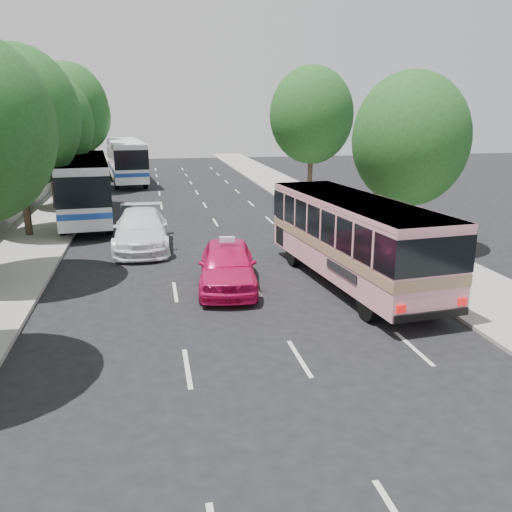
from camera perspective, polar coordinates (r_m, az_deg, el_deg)
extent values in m
plane|color=black|center=(15.92, -0.87, -7.95)|extent=(120.00, 120.00, 0.00)
cube|color=#9E998E|center=(35.46, -20.58, 4.13)|extent=(4.00, 90.00, 0.15)
cube|color=#9E998E|center=(36.68, 6.68, 5.30)|extent=(4.00, 90.00, 0.12)
cube|color=#9E998E|center=(35.67, -23.56, 5.24)|extent=(0.30, 90.00, 1.50)
cylinder|color=#38281E|center=(29.39, -23.08, 5.41)|extent=(0.36, 0.36, 3.80)
ellipsoid|color=#1F4A1A|center=(29.07, -23.91, 13.19)|extent=(6.00, 6.00, 6.90)
sphere|color=#1F4A1A|center=(28.71, -23.50, 15.63)|extent=(3.90, 3.90, 3.90)
cylinder|color=#38281E|center=(37.18, -20.49, 7.22)|extent=(0.36, 0.36, 3.50)
ellipsoid|color=#1F4A1A|center=(36.92, -21.03, 12.87)|extent=(5.52, 5.52, 6.35)
sphere|color=#1F4A1A|center=(36.56, -20.63, 14.63)|extent=(3.59, 3.59, 3.59)
cylinder|color=#38281E|center=(45.01, -18.84, 8.89)|extent=(0.36, 0.36, 3.99)
ellipsoid|color=#1F4A1A|center=(44.81, -19.30, 14.23)|extent=(6.30, 6.30, 7.24)
sphere|color=#1F4A1A|center=(44.48, -18.97, 15.89)|extent=(4.09, 4.09, 4.09)
cylinder|color=#38281E|center=(52.96, -17.95, 9.64)|extent=(0.36, 0.36, 3.72)
ellipsoid|color=#1F4A1A|center=(52.78, -18.31, 13.87)|extent=(5.88, 5.88, 6.76)
sphere|color=#1F4A1A|center=(52.44, -18.01, 15.18)|extent=(3.82, 3.82, 3.82)
cylinder|color=#38281E|center=(25.52, 15.40, 4.13)|extent=(0.36, 0.36, 3.23)
ellipsoid|color=#1F4A1A|center=(25.13, 15.94, 11.76)|extent=(5.10, 5.10, 5.87)
sphere|color=#1F4A1A|center=(25.02, 17.27, 13.99)|extent=(3.32, 3.31, 3.31)
cylinder|color=#38281E|center=(40.36, 5.71, 8.85)|extent=(0.36, 0.36, 3.80)
ellipsoid|color=#1F4A1A|center=(40.13, 5.87, 14.54)|extent=(6.00, 6.00, 6.90)
sphere|color=#1F4A1A|center=(39.97, 6.62, 16.24)|extent=(3.90, 3.90, 3.90)
cube|color=pink|center=(19.88, 10.08, 2.15)|extent=(3.52, 10.18, 2.67)
cube|color=#9E7A59|center=(19.95, 10.04, 1.28)|extent=(3.56, 10.21, 0.35)
cube|color=black|center=(19.78, 10.15, 3.53)|extent=(3.57, 10.22, 1.10)
cube|color=pink|center=(19.64, 10.25, 5.72)|extent=(3.54, 10.21, 0.16)
cylinder|color=black|center=(22.41, 3.96, 0.29)|extent=(0.41, 1.06, 1.04)
cylinder|color=black|center=(23.27, 9.02, 0.69)|extent=(0.41, 1.06, 1.04)
cylinder|color=black|center=(16.88, 11.75, -5.01)|extent=(0.41, 1.06, 1.04)
cylinder|color=black|center=(18.01, 17.91, -4.16)|extent=(0.41, 1.06, 1.04)
imported|color=#DD135A|center=(19.49, -3.02, -0.94)|extent=(2.65, 5.24, 1.71)
imported|color=white|center=(25.66, -12.00, 2.71)|extent=(2.52, 6.06, 1.75)
cube|color=silver|center=(33.04, -17.61, 7.18)|extent=(3.71, 12.24, 3.06)
cube|color=black|center=(32.99, -17.66, 7.82)|extent=(3.76, 12.27, 1.51)
cube|color=navy|center=(33.14, -17.50, 5.85)|extent=(3.75, 12.26, 0.30)
cube|color=silver|center=(32.88, -17.81, 9.70)|extent=(3.73, 12.26, 0.14)
cylinder|color=black|center=(37.06, -19.13, 5.44)|extent=(0.43, 1.13, 1.10)
cylinder|color=black|center=(37.03, -15.63, 5.71)|extent=(0.43, 1.13, 1.10)
cylinder|color=black|center=(29.16, -19.65, 2.98)|extent=(0.43, 1.13, 1.10)
cylinder|color=black|center=(29.12, -15.21, 3.31)|extent=(0.43, 1.13, 1.10)
cube|color=white|center=(49.82, -13.55, 9.93)|extent=(3.94, 12.42, 3.10)
cube|color=black|center=(49.79, -13.58, 10.37)|extent=(3.99, 12.46, 1.53)
cube|color=navy|center=(49.89, -13.49, 9.03)|extent=(3.98, 12.45, 0.31)
cube|color=white|center=(49.72, -13.66, 11.63)|extent=(3.96, 12.45, 0.14)
cylinder|color=black|center=(53.74, -15.00, 8.52)|extent=(0.45, 1.15, 1.12)
cylinder|color=black|center=(53.89, -12.54, 8.69)|extent=(0.45, 1.15, 1.12)
cylinder|color=black|center=(45.67, -14.46, 7.48)|extent=(0.45, 1.15, 1.12)
cylinder|color=black|center=(45.84, -11.58, 7.68)|extent=(0.45, 1.15, 1.12)
cube|color=silver|center=(19.25, -3.06, 1.76)|extent=(0.57, 0.25, 0.18)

